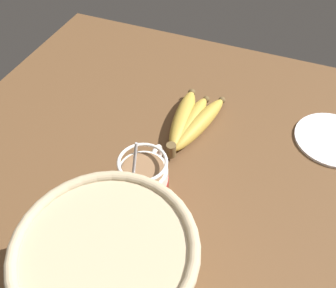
# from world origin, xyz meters

# --- Properties ---
(table) EXTENTS (1.02, 1.02, 0.03)m
(table) POSITION_xyz_m (0.00, 0.00, 0.01)
(table) COLOR brown
(table) RESTS_ON ground
(coffee_mug) EXTENTS (0.15, 0.09, 0.16)m
(coffee_mug) POSITION_xyz_m (-0.04, 0.03, 0.07)
(coffee_mug) COLOR white
(coffee_mug) RESTS_ON table
(banana_bunch) EXTENTS (0.21, 0.11, 0.04)m
(banana_bunch) POSITION_xyz_m (0.16, 0.01, 0.05)
(banana_bunch) COLOR brown
(banana_bunch) RESTS_ON table
(woven_basket) EXTENTS (0.23, 0.23, 0.19)m
(woven_basket) POSITION_xyz_m (-0.24, -0.02, 0.12)
(woven_basket) COLOR tan
(woven_basket) RESTS_ON table
(small_plate) EXTENTS (0.16, 0.16, 0.01)m
(small_plate) POSITION_xyz_m (0.23, -0.29, 0.03)
(small_plate) COLOR white
(small_plate) RESTS_ON table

